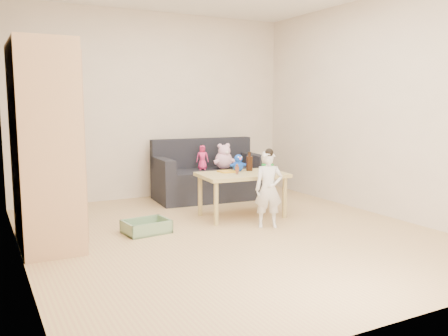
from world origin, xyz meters
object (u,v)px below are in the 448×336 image
sofa (209,184)px  wardrobe (44,146)px  toddler (269,190)px  play_table (242,195)px

sofa → wardrobe: bearing=-148.1°
toddler → play_table: bearing=116.5°
play_table → toddler: 0.56m
sofa → toddler: size_ratio=1.84×
sofa → play_table: bearing=-92.0°
sofa → toddler: bearing=-89.3°
sofa → play_table: (-0.12, -1.13, 0.05)m
wardrobe → toddler: 2.32m
sofa → play_table: 1.13m
sofa → toddler: 1.68m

